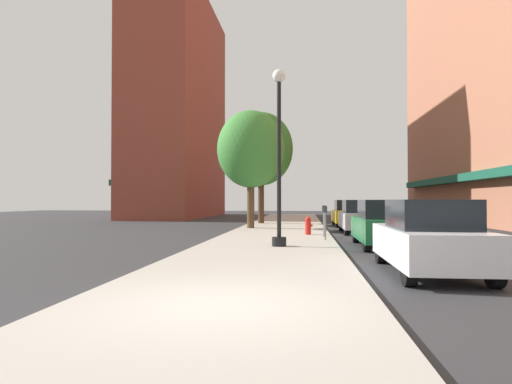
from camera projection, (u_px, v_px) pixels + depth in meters
name	position (u px, v px, depth m)	size (l,w,h in m)	color
ground_plane	(356.00, 231.00, 24.06)	(90.00, 90.00, 0.00)	#2D2D30
sidewalk_slab	(282.00, 228.00, 25.48)	(4.80, 50.00, 0.12)	#A8A399
building_far_background	(179.00, 109.00, 44.72)	(6.80, 18.00, 21.26)	brown
lamppost	(279.00, 153.00, 15.08)	(0.48, 0.48, 5.90)	black
fire_hydrant	(308.00, 226.00, 20.13)	(0.33, 0.26, 0.79)	red
parking_meter_near	(324.00, 217.00, 18.72)	(0.14, 0.09, 1.31)	slate
parking_meter_far	(325.00, 218.00, 17.45)	(0.14, 0.09, 1.31)	slate
tree_near	(261.00, 149.00, 30.17)	(4.24, 4.24, 7.38)	#422D1E
tree_mid	(251.00, 149.00, 24.95)	(3.70, 3.70, 6.47)	#4C3823
car_white	(429.00, 238.00, 10.12)	(1.80, 4.30, 1.66)	black
car_green	(384.00, 224.00, 15.84)	(1.80, 4.30, 1.66)	black
car_silver	(360.00, 217.00, 22.61)	(1.80, 4.30, 1.66)	black
car_yellow	(348.00, 213.00, 28.59)	(1.80, 4.30, 1.66)	black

